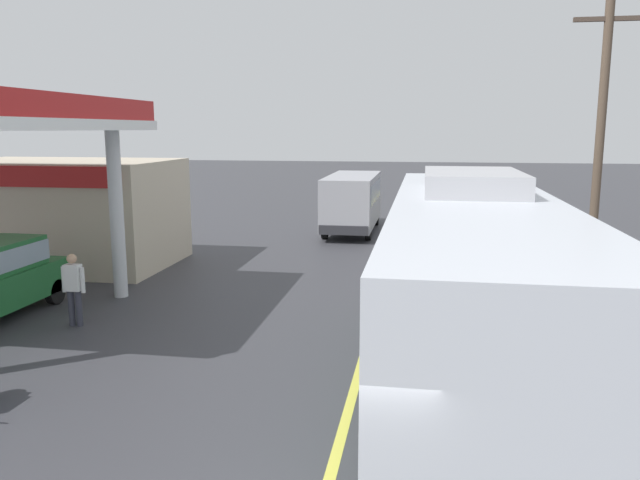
{
  "coord_description": "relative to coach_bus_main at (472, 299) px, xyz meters",
  "views": [
    {
      "loc": [
        1.08,
        -5.36,
        4.39
      ],
      "look_at": [
        -1.5,
        10.0,
        1.6
      ],
      "focal_mm": 34.88,
      "sensor_mm": 36.0,
      "label": 1
    }
  ],
  "objects": [
    {
      "name": "minibus_opposing_lane",
      "position": [
        -3.84,
        16.61,
        -0.25
      ],
      "size": [
        2.04,
        6.13,
        2.44
      ],
      "color": "#A5A5AD",
      "rests_on": "ground"
    },
    {
      "name": "pedestrian_near_pump",
      "position": [
        -8.49,
        2.53,
        -0.79
      ],
      "size": [
        0.55,
        0.22,
        1.66
      ],
      "color": "#33333F",
      "rests_on": "ground"
    },
    {
      "name": "utility_pole_roadside",
      "position": [
        3.89,
        8.33,
        2.39
      ],
      "size": [
        1.8,
        0.24,
        7.86
      ],
      "color": "brown",
      "rests_on": "ground"
    },
    {
      "name": "ground",
      "position": [
        -1.89,
        15.5,
        -1.72
      ],
      "size": [
        120.0,
        120.0,
        0.0
      ],
      "primitive_type": "plane",
      "color": "#38383D"
    },
    {
      "name": "coach_bus_main",
      "position": [
        0.0,
        0.0,
        0.0
      ],
      "size": [
        2.6,
        11.04,
        3.69
      ],
      "color": "silver",
      "rests_on": "ground"
    },
    {
      "name": "lane_divider_stripe",
      "position": [
        -1.89,
        10.5,
        -1.72
      ],
      "size": [
        0.16,
        50.0,
        0.01
      ],
      "primitive_type": "cube",
      "color": "#D8CC4C",
      "rests_on": "ground"
    },
    {
      "name": "gas_station_roadside",
      "position": [
        -12.38,
        6.53,
        0.91
      ],
      "size": [
        9.1,
        11.95,
        5.1
      ],
      "color": "#B21E1E",
      "rests_on": "ground"
    }
  ]
}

